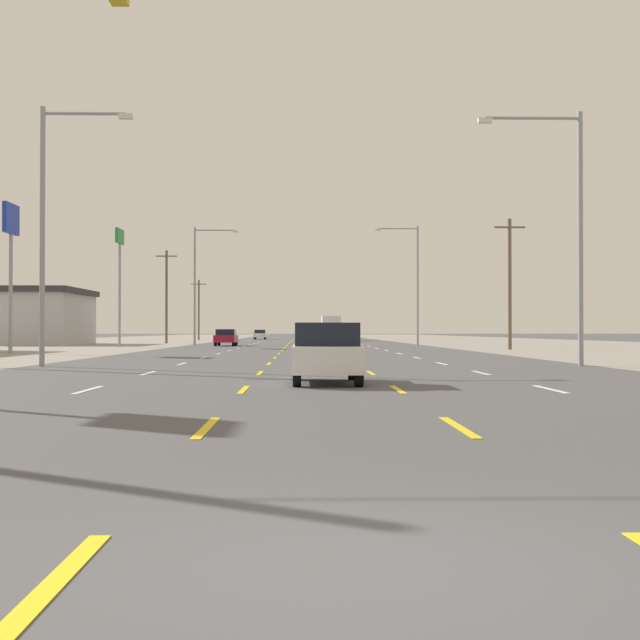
% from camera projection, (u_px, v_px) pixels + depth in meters
% --- Properties ---
extents(ground_plane, '(572.00, 572.00, 0.00)m').
position_uv_depth(ground_plane, '(307.00, 347.00, 70.76)').
color(ground_plane, '#4C4C4F').
extents(lot_apron_left, '(28.00, 440.00, 0.01)m').
position_uv_depth(lot_apron_left, '(8.00, 347.00, 70.23)').
color(lot_apron_left, gray).
rests_on(lot_apron_left, ground).
extents(lot_apron_right, '(28.00, 440.00, 0.01)m').
position_uv_depth(lot_apron_right, '(602.00, 346.00, 71.30)').
color(lot_apron_right, gray).
rests_on(lot_apron_right, ground).
extents(lane_markings, '(10.64, 227.60, 0.01)m').
position_uv_depth(lane_markings, '(305.00, 341.00, 109.25)').
color(lane_markings, white).
rests_on(lane_markings, ground).
extents(signal_span_wire, '(26.07, 0.53, 9.16)m').
position_uv_depth(signal_span_wire, '(313.00, 107.00, 14.75)').
color(signal_span_wire, brown).
rests_on(signal_span_wire, ground).
extents(hatchback_center_turn_nearest, '(1.72, 3.90, 1.54)m').
position_uv_depth(hatchback_center_turn_nearest, '(326.00, 353.00, 21.63)').
color(hatchback_center_turn_nearest, white).
rests_on(hatchback_center_turn_nearest, ground).
extents(sedan_far_left_near, '(1.80, 4.50, 1.46)m').
position_uv_depth(sedan_far_left_near, '(226.00, 337.00, 74.40)').
color(sedan_far_left_near, maroon).
rests_on(sedan_far_left_near, ground).
extents(sedan_center_turn_mid, '(1.80, 4.50, 1.46)m').
position_uv_depth(sedan_center_turn_mid, '(306.00, 336.00, 86.36)').
color(sedan_center_turn_mid, white).
rests_on(sedan_center_turn_mid, ground).
extents(box_truck_inner_right_midfar, '(2.40, 7.20, 3.23)m').
position_uv_depth(box_truck_inner_right_midfar, '(331.00, 327.00, 112.62)').
color(box_truck_inner_right_midfar, '#B28C33').
rests_on(box_truck_inner_right_midfar, ground).
extents(sedan_far_left_far, '(1.80, 4.50, 1.46)m').
position_uv_depth(sedan_far_left_far, '(260.00, 334.00, 129.38)').
color(sedan_far_left_far, white).
rests_on(sedan_far_left_far, ground).
extents(storefront_left_row_2, '(10.72, 12.93, 5.40)m').
position_uv_depth(storefront_left_row_2, '(28.00, 316.00, 82.45)').
color(storefront_left_row_2, '#B2B2B7').
rests_on(storefront_left_row_2, ground).
extents(pole_sign_left_row_1, '(0.24, 2.29, 8.72)m').
position_uv_depth(pole_sign_left_row_1, '(11.00, 238.00, 49.35)').
color(pole_sign_left_row_1, gray).
rests_on(pole_sign_left_row_1, ground).
extents(pole_sign_left_row_2, '(0.24, 2.41, 9.73)m').
position_uv_depth(pole_sign_left_row_2, '(120.00, 258.00, 70.04)').
color(pole_sign_left_row_2, gray).
rests_on(pole_sign_left_row_2, ground).
extents(streetlight_left_row_0, '(3.46, 0.26, 9.75)m').
position_uv_depth(streetlight_left_row_0, '(51.00, 218.00, 31.82)').
color(streetlight_left_row_0, gray).
rests_on(streetlight_left_row_0, ground).
extents(streetlight_right_row_0, '(3.99, 0.26, 9.67)m').
position_uv_depth(streetlight_right_row_0, '(570.00, 219.00, 32.24)').
color(streetlight_right_row_0, gray).
rests_on(streetlight_right_row_0, ground).
extents(streetlight_left_row_1, '(4.04, 0.26, 10.72)m').
position_uv_depth(streetlight_left_row_1, '(199.00, 278.00, 77.08)').
color(streetlight_left_row_1, gray).
rests_on(streetlight_left_row_1, ground).
extents(streetlight_right_row_1, '(4.00, 0.26, 10.90)m').
position_uv_depth(streetlight_right_row_1, '(414.00, 277.00, 77.51)').
color(streetlight_right_row_1, gray).
rests_on(streetlight_right_row_1, ground).
extents(utility_pole_right_row_1, '(2.20, 0.26, 9.28)m').
position_uv_depth(utility_pole_right_row_1, '(510.00, 281.00, 60.20)').
color(utility_pole_right_row_1, brown).
rests_on(utility_pole_right_row_1, ground).
extents(utility_pole_left_row_2, '(2.20, 0.26, 9.79)m').
position_uv_depth(utility_pole_left_row_2, '(166.00, 295.00, 89.45)').
color(utility_pole_left_row_2, brown).
rests_on(utility_pole_left_row_2, ground).
extents(utility_pole_left_row_3, '(2.20, 0.26, 8.52)m').
position_uv_depth(utility_pole_left_row_3, '(199.00, 309.00, 120.42)').
color(utility_pole_left_row_3, brown).
rests_on(utility_pole_left_row_3, ground).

